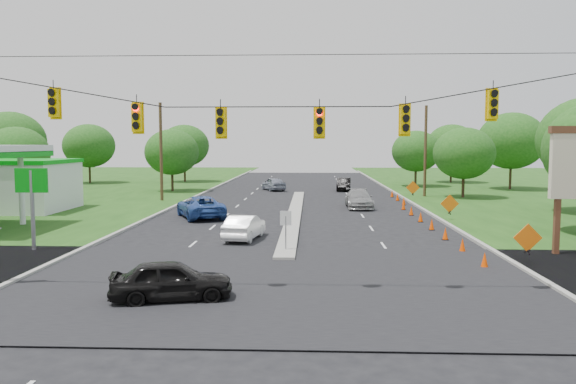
{
  "coord_description": "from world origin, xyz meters",
  "views": [
    {
      "loc": [
        1.2,
        -20.9,
        5.33
      ],
      "look_at": [
        0.03,
        7.96,
        2.8
      ],
      "focal_mm": 35.0,
      "sensor_mm": 36.0,
      "label": 1
    }
  ],
  "objects": [
    {
      "name": "black_sedan",
      "position": [
        -3.5,
        -2.44,
        0.7
      ],
      "size": [
        4.35,
        2.49,
        1.39
      ],
      "primitive_type": "imported",
      "rotation": [
        0.0,
        0.0,
        1.79
      ],
      "color": "black",
      "rests_on": "ground"
    },
    {
      "name": "tree_6",
      "position": [
        -16.0,
        55.0,
        4.96
      ],
      "size": [
        6.72,
        6.72,
        7.84
      ],
      "color": "black",
      "rests_on": "ground"
    },
    {
      "name": "tree_12",
      "position": [
        14.0,
        48.0,
        4.34
      ],
      "size": [
        5.88,
        5.88,
        6.86
      ],
      "color": "black",
      "rests_on": "ground"
    },
    {
      "name": "cone_8",
      "position": [
        9.24,
        31.0,
        0.35
      ],
      "size": [
        0.32,
        0.32,
        0.7
      ],
      "primitive_type": "cone",
      "color": "#F54300",
      "rests_on": "ground"
    },
    {
      "name": "work_sign_0",
      "position": [
        10.8,
        4.0,
        1.09
      ],
      "size": [
        1.27,
        0.58,
        1.37
      ],
      "color": "black",
      "rests_on": "ground"
    },
    {
      "name": "cone_4",
      "position": [
        8.64,
        17.0,
        0.35
      ],
      "size": [
        0.32,
        0.32,
        0.7
      ],
      "primitive_type": "cone",
      "color": "#F54300",
      "rests_on": "ground"
    },
    {
      "name": "work_sign_1",
      "position": [
        10.8,
        18.0,
        1.09
      ],
      "size": [
        1.27,
        0.58,
        1.37
      ],
      "color": "black",
      "rests_on": "ground"
    },
    {
      "name": "silver_car_far",
      "position": [
        5.17,
        25.12,
        0.75
      ],
      "size": [
        2.14,
        5.17,
        1.5
      ],
      "primitive_type": "imported",
      "rotation": [
        0.0,
        0.0,
        0.01
      ],
      "color": "gray",
      "rests_on": "ground"
    },
    {
      "name": "silver_car_oncoming",
      "position": [
        -2.97,
        41.91,
        0.75
      ],
      "size": [
        3.3,
        4.72,
        1.49
      ],
      "primitive_type": "imported",
      "rotation": [
        0.0,
        0.0,
        3.53
      ],
      "color": "gray",
      "rests_on": "ground"
    },
    {
      "name": "cross_street",
      "position": [
        0.0,
        0.0,
        0.0
      ],
      "size": [
        160.0,
        14.0,
        0.02
      ],
      "primitive_type": "cube",
      "color": "black",
      "rests_on": "ground"
    },
    {
      "name": "blue_pickup",
      "position": [
        -6.66,
        18.56,
        0.79
      ],
      "size": [
        4.67,
        6.27,
        1.58
      ],
      "primitive_type": "imported",
      "rotation": [
        0.0,
        0.0,
        3.55
      ],
      "color": "#294B97",
      "rests_on": "ground"
    },
    {
      "name": "cone_2",
      "position": [
        8.64,
        10.0,
        0.35
      ],
      "size": [
        0.32,
        0.32,
        0.7
      ],
      "primitive_type": "cone",
      "color": "#F54300",
      "rests_on": "ground"
    },
    {
      "name": "white_sedan",
      "position": [
        -2.47,
        9.79,
        0.68
      ],
      "size": [
        2.05,
        4.31,
        1.36
      ],
      "primitive_type": "imported",
      "rotation": [
        0.0,
        0.0,
        2.99
      ],
      "color": "white",
      "rests_on": "ground"
    },
    {
      "name": "cone_5",
      "position": [
        8.64,
        20.5,
        0.35
      ],
      "size": [
        0.32,
        0.32,
        0.7
      ],
      "primitive_type": "cone",
      "color": "#F54300",
      "rests_on": "ground"
    },
    {
      "name": "tree_2",
      "position": [
        -26.0,
        30.0,
        4.34
      ],
      "size": [
        5.88,
        5.88,
        6.86
      ],
      "color": "black",
      "rests_on": "ground"
    },
    {
      "name": "curb_left",
      "position": [
        -10.1,
        30.0,
        0.0
      ],
      "size": [
        0.25,
        110.0,
        0.16
      ],
      "primitive_type": "cube",
      "color": "gray",
      "rests_on": "ground"
    },
    {
      "name": "tree_9",
      "position": [
        16.0,
        34.0,
        4.34
      ],
      "size": [
        5.88,
        5.88,
        6.86
      ],
      "color": "black",
      "rests_on": "ground"
    },
    {
      "name": "utility_pole_far_left",
      "position": [
        -12.5,
        30.0,
        4.5
      ],
      "size": [
        0.28,
        0.28,
        9.0
      ],
      "primitive_type": "cylinder",
      "color": "#422D1C",
      "rests_on": "ground"
    },
    {
      "name": "tree_10",
      "position": [
        24.0,
        44.0,
        5.58
      ],
      "size": [
        7.56,
        7.56,
        8.82
      ],
      "color": "black",
      "rests_on": "ground"
    },
    {
      "name": "utility_pole_far_right",
      "position": [
        12.5,
        35.0,
        4.5
      ],
      "size": [
        0.28,
        0.28,
        9.0
      ],
      "primitive_type": "cylinder",
      "color": "#422D1C",
      "rests_on": "ground"
    },
    {
      "name": "signal_span",
      "position": [
        -0.05,
        -1.0,
        4.97
      ],
      "size": [
        25.6,
        0.32,
        9.0
      ],
      "color": "#422D1C",
      "rests_on": "ground"
    },
    {
      "name": "work_sign_2",
      "position": [
        10.8,
        32.0,
        1.09
      ],
      "size": [
        1.27,
        0.58,
        1.37
      ],
      "color": "black",
      "rests_on": "ground"
    },
    {
      "name": "tree_3",
      "position": [
        -32.0,
        40.0,
        5.58
      ],
      "size": [
        7.56,
        7.56,
        8.82
      ],
      "color": "black",
      "rests_on": "ground"
    },
    {
      "name": "cone_1",
      "position": [
        8.64,
        6.5,
        0.35
      ],
      "size": [
        0.32,
        0.32,
        0.7
      ],
      "primitive_type": "cone",
      "color": "#F54300",
      "rests_on": "ground"
    },
    {
      "name": "cone_6",
      "position": [
        8.64,
        24.0,
        0.35
      ],
      "size": [
        0.32,
        0.32,
        0.7
      ],
      "primitive_type": "cone",
      "color": "#F54300",
      "rests_on": "ground"
    },
    {
      "name": "curb_right",
      "position": [
        10.1,
        30.0,
        0.0
      ],
      "size": [
        0.25,
        110.0,
        0.16
      ],
      "primitive_type": "cube",
      "color": "gray",
      "rests_on": "ground"
    },
    {
      "name": "cone_3",
      "position": [
        8.64,
        13.5,
        0.35
      ],
      "size": [
        0.32,
        0.32,
        0.7
      ],
      "primitive_type": "cone",
      "color": "#F54300",
      "rests_on": "ground"
    },
    {
      "name": "cone_9",
      "position": [
        9.24,
        34.5,
        0.35
      ],
      "size": [
        0.32,
        0.32,
        0.7
      ],
      "primitive_type": "cone",
      "color": "#F54300",
      "rests_on": "ground"
    },
    {
      "name": "dark_car_receding",
      "position": [
        4.91,
        41.86,
        0.71
      ],
      "size": [
        1.85,
        4.43,
        1.42
      ],
      "primitive_type": "imported",
      "rotation": [
        0.0,
        0.0,
        -0.08
      ],
      "color": "black",
      "rests_on": "ground"
    },
    {
      "name": "median_sign",
      "position": [
        0.0,
        6.0,
        1.46
      ],
      "size": [
        0.55,
        0.06,
        2.05
      ],
      "color": "gray",
      "rests_on": "ground"
    },
    {
      "name": "cone_0",
      "position": [
        8.64,
        3.0,
        0.35
      ],
      "size": [
        0.32,
        0.32,
        0.7
      ],
      "primitive_type": "cone",
      "color": "#F54300",
      "rests_on": "ground"
    },
    {
      "name": "tree_4",
      "position": [
        -28.0,
        52.0,
        4.96
      ],
      "size": [
        6.72,
        6.72,
        7.84
      ],
      "color": "black",
      "rests_on": "ground"
    },
    {
      "name": "cone_7",
      "position": [
        9.24,
        27.5,
        0.35
      ],
      "size": [
        0.32,
        0.32,
        0.7
      ],
      "primitive_type": "cone",
      "color": "#F54300",
      "rests_on": "ground"
    },
    {
      "name": "median",
      "position": [
        0.0,
        21.0,
        0.0
      ],
      "size": [
        1.0,
        34.0,
        0.18
      ],
      "primitive_type": "cube",
      "color": "gray",
      "rests_on": "ground"
    },
    {
      "name": "ground",
      "position": [
        0.0,
        0.0,
        0.0
      ],
      "size": [
        160.0,
        160.0,
        0.0
      ],
      "primitive_type": "plane",
      "color": "black",
      "rests_on": "ground"
    },
    {
      "name": "tree_5",
      "position": [
        -14.0,
        40.0,
        4.34
      ],
      "size": [
        5.88,
        5.88,
        6.86
      ],
      "color": "black",
      "rests_on": "ground"
    },
    {
      "name": "tree_11",
      "position": [
        20.0,
        55.0,
        4.96
      ],
      "size": [
        6.72,
        6.72,
        7.84
      ],
      "color": "black",
      "rests_on": "ground"
    }
  ]
}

